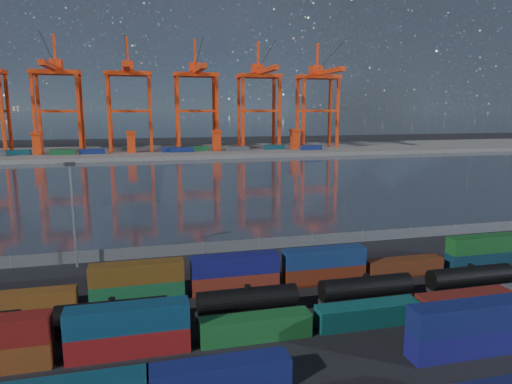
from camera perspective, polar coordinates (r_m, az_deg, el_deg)
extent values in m
plane|color=black|center=(56.49, 7.62, -15.49)|extent=(700.00, 700.00, 0.00)
plane|color=#282F3B|center=(155.29, -6.67, 1.22)|extent=(700.00, 700.00, 0.00)
cube|color=#514F4C|center=(258.93, -9.66, 5.02)|extent=(700.00, 70.00, 2.00)
cone|color=#1E2630|center=(1673.69, -21.02, 17.81)|extent=(1100.00, 1100.00, 520.00)
cone|color=#1E2630|center=(1674.30, -6.59, 17.37)|extent=(1040.00, 1040.00, 460.00)
cone|color=#1E2630|center=(1767.41, 6.92, 15.69)|extent=(960.00, 960.00, 380.00)
cone|color=#1E2630|center=(1915.20, 17.02, 13.70)|extent=(840.00, 840.00, 300.00)
cube|color=#111855|center=(43.47, -4.50, -21.91)|extent=(12.57, 2.55, 2.72)
cube|color=navy|center=(53.06, 24.79, -16.57)|extent=(12.57, 2.55, 2.72)
cube|color=#0F184E|center=(51.93, 25.02, -13.87)|extent=(12.57, 2.55, 2.72)
cube|color=maroon|center=(50.22, -15.56, -17.60)|extent=(12.14, 2.47, 2.63)
cube|color=#0E324B|center=(49.05, -15.71, -14.88)|extent=(12.14, 2.47, 2.63)
cube|color=#165323|center=(51.35, -0.05, -16.54)|extent=(12.14, 2.47, 2.63)
cube|color=#0D4543|center=(55.69, 13.72, -14.60)|extent=(12.14, 2.47, 2.63)
cube|color=#5B1812|center=(62.40, 24.56, -12.48)|extent=(12.14, 2.47, 2.63)
cube|color=brown|center=(63.97, -26.87, -12.13)|extent=(11.88, 2.42, 2.57)
cube|color=#144C29|center=(62.24, -14.54, -11.93)|extent=(11.88, 2.42, 2.57)
cube|color=#563611|center=(61.33, -14.65, -9.70)|extent=(11.88, 2.42, 2.57)
cube|color=maroon|center=(63.26, -2.59, -11.22)|extent=(11.88, 2.42, 2.57)
cube|color=#101153|center=(62.36, -2.61, -9.02)|extent=(11.88, 2.42, 2.57)
cube|color=#571D0D|center=(66.80, 8.49, -10.13)|extent=(11.88, 2.42, 2.57)
cube|color=navy|center=(65.95, 8.55, -8.03)|extent=(11.88, 2.42, 2.57)
cube|color=#512410|center=(72.45, 18.02, -8.89)|extent=(11.88, 2.42, 2.57)
cube|color=#0A2738|center=(80.32, 26.42, -7.58)|extent=(11.88, 2.42, 2.57)
cube|color=#144D1C|center=(79.61, 26.56, -5.81)|extent=(11.88, 2.42, 2.57)
cube|color=black|center=(57.78, -29.11, -15.86)|extent=(2.32, 1.67, 0.56)
cylinder|color=black|center=(55.04, -17.50, -14.17)|extent=(12.08, 2.70, 2.70)
cylinder|color=black|center=(54.46, -17.59, -12.74)|extent=(0.74, 0.74, 0.46)
cube|color=black|center=(55.67, -17.41, -15.56)|extent=(12.55, 1.86, 0.37)
cube|color=black|center=(56.29, -21.81, -15.97)|extent=(2.32, 1.67, 0.56)
cube|color=black|center=(55.68, -12.93, -15.76)|extent=(2.32, 1.67, 0.56)
cylinder|color=black|center=(56.06, -1.05, -13.20)|extent=(12.08, 2.70, 2.70)
cylinder|color=black|center=(55.48, -1.06, -11.79)|extent=(0.74, 0.74, 0.46)
cube|color=black|center=(56.67, -1.05, -14.58)|extent=(12.55, 1.86, 0.37)
cube|color=black|center=(56.14, -5.36, -15.30)|extent=(2.32, 1.67, 0.56)
cube|color=black|center=(57.81, 3.13, -14.47)|extent=(2.32, 1.67, 0.56)
cylinder|color=black|center=(61.12, 13.56, -11.45)|extent=(12.08, 2.70, 2.70)
cylinder|color=black|center=(60.59, 13.62, -10.14)|extent=(0.74, 0.74, 0.46)
cube|color=black|center=(61.68, 13.50, -12.73)|extent=(12.55, 1.86, 0.37)
cube|color=black|center=(60.12, 9.84, -13.60)|extent=(2.32, 1.67, 0.56)
cube|color=black|center=(63.75, 16.91, -12.48)|extent=(2.32, 1.67, 0.56)
cylinder|color=black|center=(69.35, 25.17, -9.51)|extent=(12.08, 2.70, 2.70)
cylinder|color=black|center=(68.88, 25.27, -8.34)|extent=(0.74, 0.74, 0.46)
cube|color=black|center=(69.84, 25.07, -10.66)|extent=(12.55, 1.86, 0.37)
cube|color=black|center=(67.52, 22.23, -11.51)|extent=(2.32, 1.67, 0.56)
cube|color=black|center=(72.58, 27.67, -10.40)|extent=(2.32, 1.67, 0.56)
cube|color=#595B5E|center=(81.04, 0.34, -6.52)|extent=(160.00, 0.06, 2.00)
cylinder|color=slate|center=(81.45, -28.36, -7.65)|extent=(0.12, 0.12, 2.20)
cylinder|color=slate|center=(79.47, -21.32, -7.52)|extent=(0.12, 0.12, 2.20)
cylinder|color=slate|center=(78.73, -14.03, -7.28)|extent=(0.12, 0.12, 2.20)
cylinder|color=slate|center=(79.25, -6.73, -6.91)|extent=(0.12, 0.12, 2.20)
cylinder|color=slate|center=(81.01, 0.34, -6.45)|extent=(0.12, 0.12, 2.20)
cylinder|color=slate|center=(83.93, 7.01, -5.93)|extent=(0.12, 0.12, 2.20)
cylinder|color=slate|center=(87.90, 13.14, -5.38)|extent=(0.12, 0.12, 2.20)
cylinder|color=slate|center=(92.78, 18.67, -4.82)|extent=(0.12, 0.12, 2.20)
cylinder|color=slate|center=(98.44, 23.60, -4.29)|extent=(0.12, 0.12, 2.20)
cylinder|color=slate|center=(104.75, 27.96, -3.80)|extent=(0.12, 0.12, 2.20)
cylinder|color=slate|center=(75.78, -21.84, -3.00)|extent=(0.36, 0.36, 16.00)
cube|color=black|center=(74.41, -22.27, 3.23)|extent=(1.60, 0.40, 0.60)
cube|color=red|center=(255.08, -29.14, 8.33)|extent=(1.51, 1.51, 42.38)
cube|color=red|center=(266.01, -28.51, 8.42)|extent=(1.51, 1.51, 42.38)
cube|color=red|center=(251.78, -25.97, 8.59)|extent=(1.51, 1.51, 42.38)
cube|color=red|center=(262.86, -25.47, 8.66)|extent=(1.51, 1.51, 42.38)
cube|color=red|center=(248.40, -21.24, 8.91)|extent=(1.51, 1.51, 42.38)
cube|color=red|center=(259.61, -20.93, 8.97)|extent=(1.51, 1.51, 42.38)
cube|color=red|center=(249.86, -23.66, 9.24)|extent=(20.72, 1.32, 1.32)
cube|color=red|center=(261.02, -23.25, 9.28)|extent=(20.72, 1.32, 1.32)
cube|color=red|center=(256.06, -23.76, 13.52)|extent=(23.54, 13.18, 2.07)
cube|color=red|center=(245.08, -24.25, 14.11)|extent=(2.83, 45.20, 2.35)
cube|color=red|center=(260.09, -23.69, 14.40)|extent=(5.65, 7.53, 4.71)
cube|color=red|center=(258.94, -23.88, 15.99)|extent=(1.13, 1.13, 15.07)
cylinder|color=black|center=(243.48, -24.46, 15.69)|extent=(0.23, 38.76, 12.79)
cube|color=red|center=(247.05, -17.92, 9.11)|extent=(1.51, 1.51, 42.38)
cube|color=red|center=(258.32, -17.75, 9.15)|extent=(1.51, 1.51, 42.38)
cube|color=red|center=(246.55, -13.05, 9.34)|extent=(1.51, 1.51, 42.38)
cube|color=red|center=(257.85, -13.10, 9.37)|extent=(1.51, 1.51, 42.38)
cube|color=red|center=(246.56, -15.51, 9.72)|extent=(20.72, 1.32, 1.32)
cube|color=red|center=(257.86, -15.45, 9.74)|extent=(20.72, 1.32, 1.32)
cube|color=red|center=(252.84, -15.69, 14.05)|extent=(23.54, 13.18, 2.07)
cube|color=red|center=(241.72, -15.79, 14.68)|extent=(2.83, 45.20, 2.35)
cube|color=red|center=(256.92, -15.72, 14.94)|extent=(5.65, 7.53, 4.71)
cube|color=red|center=(255.75, -15.81, 16.55)|extent=(1.13, 1.13, 15.07)
cylinder|color=black|center=(240.10, -15.89, 16.29)|extent=(0.23, 38.76, 12.79)
cube|color=red|center=(247.23, -9.70, 9.46)|extent=(1.51, 1.51, 42.38)
cube|color=red|center=(258.49, -9.89, 9.49)|extent=(1.51, 1.51, 42.38)
cube|color=red|center=(249.65, -4.88, 9.57)|extent=(1.51, 1.51, 42.38)
cube|color=red|center=(260.82, -5.28, 9.60)|extent=(1.51, 1.51, 42.38)
cube|color=red|center=(248.21, -7.29, 10.01)|extent=(20.72, 1.32, 1.32)
cube|color=red|center=(259.43, -7.59, 10.02)|extent=(20.72, 1.32, 1.32)
cube|color=red|center=(254.44, -7.55, 14.31)|extent=(23.54, 13.18, 2.07)
cube|color=red|center=(243.39, -7.25, 14.95)|extent=(2.83, 45.20, 2.35)
cube|color=red|center=(258.50, -7.67, 15.19)|extent=(5.65, 7.53, 4.71)
cube|color=red|center=(257.34, -7.66, 16.79)|extent=(1.13, 1.13, 15.07)
cylinder|color=black|center=(241.78, -7.22, 16.55)|extent=(0.23, 38.76, 12.79)
cube|color=red|center=(252.31, -1.63, 9.62)|extent=(1.51, 1.51, 42.38)
cube|color=red|center=(263.36, -2.17, 9.64)|extent=(1.51, 1.51, 42.38)
cube|color=red|center=(257.52, 2.94, 9.62)|extent=(1.51, 1.51, 42.38)
cube|color=red|center=(268.35, 2.23, 9.66)|extent=(1.51, 1.51, 42.38)
cube|color=red|center=(254.69, 0.68, 10.10)|extent=(20.72, 1.32, 1.32)
cube|color=red|center=(265.65, 0.05, 10.12)|extent=(20.72, 1.32, 1.32)
cube|color=red|center=(260.77, 0.36, 14.30)|extent=(23.54, 13.18, 2.07)
cube|color=red|center=(250.00, 1.02, 14.90)|extent=(2.83, 45.20, 2.35)
cube|color=red|center=(264.74, 0.16, 15.16)|extent=(5.65, 7.53, 4.71)
cube|color=red|center=(263.60, 0.26, 16.73)|extent=(1.13, 1.13, 15.07)
cylinder|color=black|center=(248.44, 1.17, 16.46)|extent=(0.23, 38.76, 12.79)
cube|color=red|center=(262.00, 5.97, 9.59)|extent=(1.51, 1.51, 42.38)
cube|color=red|center=(272.66, 5.16, 9.64)|extent=(1.51, 1.51, 42.38)
cube|color=red|center=(269.73, 10.17, 9.51)|extent=(1.51, 1.51, 42.38)
cube|color=red|center=(280.09, 9.22, 9.56)|extent=(1.51, 1.51, 42.38)
cube|color=red|center=(265.67, 8.11, 10.01)|extent=(20.72, 1.32, 1.32)
cube|color=red|center=(276.19, 7.23, 10.05)|extent=(20.72, 1.32, 1.32)
cube|color=red|center=(271.51, 7.76, 14.06)|extent=(23.54, 13.18, 2.07)
cube|color=red|center=(261.18, 8.71, 14.60)|extent=(2.83, 45.20, 2.35)
cube|color=red|center=(275.31, 7.49, 14.90)|extent=(5.65, 7.53, 4.71)
cube|color=red|center=(274.22, 7.67, 16.39)|extent=(1.13, 1.13, 15.07)
cylinder|color=black|center=(259.68, 8.95, 16.08)|extent=(0.23, 38.76, 12.79)
cube|color=navy|center=(243.55, -9.24, 5.24)|extent=(12.00, 2.44, 2.60)
cube|color=navy|center=(255.56, 6.90, 5.54)|extent=(12.00, 2.44, 2.60)
cube|color=navy|center=(244.64, -10.28, 5.23)|extent=(12.00, 2.44, 2.60)
cube|color=#0C3842|center=(253.78, -27.66, 4.40)|extent=(12.00, 2.44, 2.60)
cube|color=#3F4244|center=(245.82, -2.26, 5.42)|extent=(12.00, 2.44, 2.60)
cube|color=#144C23|center=(245.33, -23.00, 4.59)|extent=(12.00, 2.44, 2.60)
cube|color=navy|center=(244.88, -19.80, 4.79)|extent=(12.00, 2.44, 2.60)
cube|color=#144C23|center=(249.16, -7.34, 5.41)|extent=(12.00, 2.44, 2.60)
cube|color=#0C3842|center=(257.03, 2.30, 5.63)|extent=(12.00, 2.44, 2.60)
cube|color=red|center=(252.94, -25.60, 5.39)|extent=(4.00, 6.00, 10.00)
cube|color=red|center=(252.61, -25.70, 6.63)|extent=(5.00, 7.00, 1.20)
cube|color=red|center=(247.83, -15.32, 5.96)|extent=(4.00, 6.00, 10.00)
cube|color=red|center=(247.51, -15.39, 7.22)|extent=(5.00, 7.00, 1.20)
cube|color=red|center=(250.83, -4.94, 6.33)|extent=(4.00, 6.00, 10.00)
cube|color=red|center=(250.51, -4.96, 7.59)|extent=(5.00, 7.00, 1.20)
cube|color=red|center=(261.65, 4.90, 6.50)|extent=(4.00, 6.00, 10.00)
cube|color=red|center=(261.34, 4.92, 7.70)|extent=(5.00, 7.00, 1.20)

